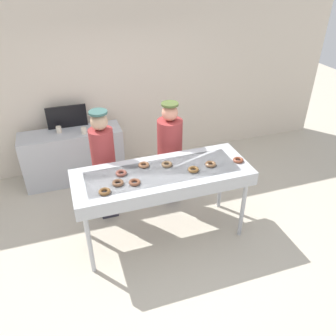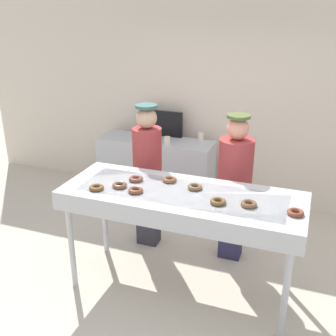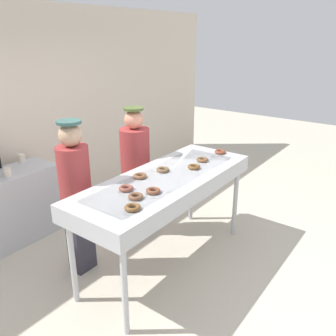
{
  "view_description": "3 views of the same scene",
  "coord_description": "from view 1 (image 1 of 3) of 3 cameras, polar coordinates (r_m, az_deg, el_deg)",
  "views": [
    {
      "loc": [
        -1.05,
        -3.34,
        3.32
      ],
      "look_at": [
        0.03,
        -0.11,
        1.16
      ],
      "focal_mm": 36.21,
      "sensor_mm": 36.0,
      "label": 1
    },
    {
      "loc": [
        1.05,
        -3.17,
        2.62
      ],
      "look_at": [
        -0.15,
        0.04,
        1.25
      ],
      "focal_mm": 43.51,
      "sensor_mm": 36.0,
      "label": 2
    },
    {
      "loc": [
        -2.66,
        -2.0,
        2.41
      ],
      "look_at": [
        -0.0,
        -0.03,
        1.15
      ],
      "focal_mm": 37.36,
      "sensor_mm": 36.0,
      "label": 3
    }
  ],
  "objects": [
    {
      "name": "worker_baker",
      "position": [
        4.91,
        0.29,
        3.4
      ],
      "size": [
        0.36,
        0.36,
        1.63
      ],
      "rotation": [
        0.0,
        0.0,
        3.05
      ],
      "color": "#292648",
      "rests_on": "ground"
    },
    {
      "name": "prep_counter",
      "position": [
        5.9,
        -15.58,
        1.94
      ],
      "size": [
        1.62,
        0.51,
        0.89
      ],
      "primitive_type": "cube",
      "color": "#B7BABF",
      "rests_on": "ground"
    },
    {
      "name": "chocolate_donut_7",
      "position": [
        4.18,
        4.29,
        -0.25
      ],
      "size": [
        0.18,
        0.18,
        0.04
      ],
      "primitive_type": "torus",
      "rotation": [
        0.0,
        0.0,
        2.8
      ],
      "color": "brown",
      "rests_on": "fryer_conveyor"
    },
    {
      "name": "chocolate_donut_5",
      "position": [
        4.27,
        -0.2,
        0.64
      ],
      "size": [
        0.17,
        0.17,
        0.04
      ],
      "primitive_type": "torus",
      "rotation": [
        0.0,
        0.0,
        1.29
      ],
      "color": "brown",
      "rests_on": "fryer_conveyor"
    },
    {
      "name": "ground_plane",
      "position": [
        4.82,
        -0.81,
        -11.12
      ],
      "size": [
        16.0,
        16.0,
        0.0
      ],
      "primitive_type": "plane",
      "color": "beige"
    },
    {
      "name": "chocolate_donut_6",
      "position": [
        4.14,
        -7.88,
        -0.85
      ],
      "size": [
        0.18,
        0.18,
        0.04
      ],
      "primitive_type": "torus",
      "rotation": [
        0.0,
        0.0,
        0.37
      ],
      "color": "brown",
      "rests_on": "fryer_conveyor"
    },
    {
      "name": "paper_cup_2",
      "position": [
        5.56,
        -13.98,
        6.14
      ],
      "size": [
        0.08,
        0.08,
        0.1
      ],
      "primitive_type": "cylinder",
      "color": "beige",
      "rests_on": "prep_counter"
    },
    {
      "name": "paper_cup_1",
      "position": [
        5.88,
        -10.69,
        8.03
      ],
      "size": [
        0.08,
        0.08,
        0.1
      ],
      "primitive_type": "cylinder",
      "color": "beige",
      "rests_on": "prep_counter"
    },
    {
      "name": "chocolate_donut_8",
      "position": [
        3.97,
        -8.43,
        -2.48
      ],
      "size": [
        0.16,
        0.16,
        0.04
      ],
      "primitive_type": "torus",
      "rotation": [
        0.0,
        0.0,
        3.0
      ],
      "color": "brown",
      "rests_on": "fryer_conveyor"
    },
    {
      "name": "chocolate_donut_1",
      "position": [
        3.86,
        -10.63,
        -3.92
      ],
      "size": [
        0.19,
        0.19,
        0.04
      ],
      "primitive_type": "torus",
      "rotation": [
        0.0,
        0.0,
        2.42
      ],
      "color": "brown",
      "rests_on": "fryer_conveyor"
    },
    {
      "name": "chocolate_donut_2",
      "position": [
        4.31,
        7.18,
        0.65
      ],
      "size": [
        0.19,
        0.19,
        0.04
      ],
      "primitive_type": "torus",
      "rotation": [
        0.0,
        0.0,
        1.08
      ],
      "color": "brown",
      "rests_on": "fryer_conveyor"
    },
    {
      "name": "fryer_conveyor",
      "position": [
        4.22,
        -0.91,
        -1.62
      ],
      "size": [
        2.21,
        0.82,
        1.05
      ],
      "color": "#B7BABF",
      "rests_on": "ground"
    },
    {
      "name": "paper_cup_0",
      "position": [
        5.7,
        -17.9,
        6.17
      ],
      "size": [
        0.08,
        0.08,
        0.1
      ],
      "primitive_type": "cylinder",
      "color": "beige",
      "rests_on": "prep_counter"
    },
    {
      "name": "worker_assistant",
      "position": [
        4.68,
        -10.77,
        1.19
      ],
      "size": [
        0.32,
        0.32,
        1.66
      ],
      "rotation": [
        0.0,
        0.0,
        3.36
      ],
      "color": "#2E2C38",
      "rests_on": "ground"
    },
    {
      "name": "back_wall",
      "position": [
        6.01,
        -7.74,
        13.6
      ],
      "size": [
        8.0,
        0.12,
        2.83
      ],
      "primitive_type": "cube",
      "color": "beige",
      "rests_on": "ground"
    },
    {
      "name": "chocolate_donut_3",
      "position": [
        4.45,
        11.74,
        1.32
      ],
      "size": [
        0.19,
        0.19,
        0.04
      ],
      "primitive_type": "torus",
      "rotation": [
        0.0,
        0.0,
        0.94
      ],
      "color": "brown",
      "rests_on": "fryer_conveyor"
    },
    {
      "name": "chocolate_donut_0",
      "position": [
        3.96,
        -5.65,
        -2.4
      ],
      "size": [
        0.19,
        0.19,
        0.04
      ],
      "primitive_type": "torus",
      "rotation": [
        0.0,
        0.0,
        2.05
      ],
      "color": "brown",
      "rests_on": "fryer_conveyor"
    },
    {
      "name": "chocolate_donut_4",
      "position": [
        4.27,
        -4.1,
        0.54
      ],
      "size": [
        0.15,
        0.15,
        0.04
      ],
      "primitive_type": "torus",
      "rotation": [
        0.0,
        0.0,
        1.71
      ],
      "color": "brown",
      "rests_on": "fryer_conveyor"
    },
    {
      "name": "menu_display",
      "position": [
        5.81,
        -16.67,
        8.28
      ],
      "size": [
        0.64,
        0.04,
        0.36
      ],
      "primitive_type": "cube",
      "color": "black",
      "rests_on": "prep_counter"
    }
  ]
}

